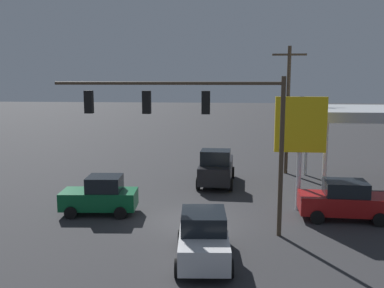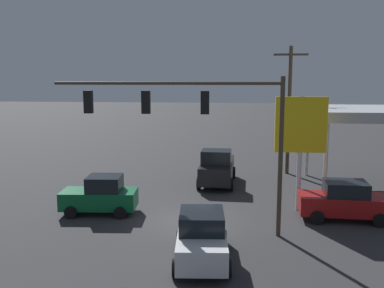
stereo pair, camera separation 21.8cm
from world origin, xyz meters
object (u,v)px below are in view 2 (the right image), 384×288
object	(u,v)px
utility_pole	(289,107)
price_sign	(301,129)
pickup_parked	(217,168)
sedan_waiting	(202,236)
hatchback_crossing	(101,195)
traffic_signal_assembly	(193,116)
sedan_far	(345,201)

from	to	relation	value
utility_pole	price_sign	size ratio (longest dim) A/B	1.53
pickup_parked	sedan_waiting	bearing A→B (deg)	1.54
utility_pole	hatchback_crossing	world-z (taller)	utility_pole
price_sign	pickup_parked	world-z (taller)	price_sign
traffic_signal_assembly	sedan_waiting	world-z (taller)	traffic_signal_assembly
sedan_far	sedan_waiting	distance (m)	8.57
price_sign	utility_pole	bearing A→B (deg)	-93.19
sedan_waiting	hatchback_crossing	bearing A→B (deg)	-137.35
traffic_signal_assembly	utility_pole	xyz separation A→B (m)	(-5.68, -12.74, -0.44)
traffic_signal_assembly	sedan_waiting	bearing A→B (deg)	101.63
sedan_far	utility_pole	bearing A→B (deg)	-78.83
price_sign	sedan_waiting	bearing A→B (deg)	55.90
traffic_signal_assembly	pickup_parked	size ratio (longest dim) A/B	1.90
traffic_signal_assembly	sedan_far	xyz separation A→B (m)	(-7.24, -2.52, -4.34)
pickup_parked	traffic_signal_assembly	bearing A→B (deg)	-2.44
sedan_far	sedan_waiting	xyz separation A→B (m)	(6.64, 5.42, 0.00)
sedan_waiting	pickup_parked	bearing A→B (deg)	175.09
utility_pole	sedan_far	bearing A→B (deg)	98.70
utility_pole	traffic_signal_assembly	bearing A→B (deg)	65.98
utility_pole	price_sign	world-z (taller)	utility_pole
pickup_parked	utility_pole	bearing A→B (deg)	129.27
sedan_far	sedan_waiting	bearing A→B (deg)	41.67
sedan_waiting	utility_pole	bearing A→B (deg)	157.64
traffic_signal_assembly	utility_pole	bearing A→B (deg)	-114.02
sedan_waiting	sedan_far	bearing A→B (deg)	124.83
price_sign	hatchback_crossing	size ratio (longest dim) A/B	1.53
traffic_signal_assembly	price_sign	bearing A→B (deg)	-143.26
sedan_waiting	pickup_parked	size ratio (longest dim) A/B	0.86
traffic_signal_assembly	hatchback_crossing	distance (m)	7.03
hatchback_crossing	sedan_waiting	bearing A→B (deg)	132.85
utility_pole	pickup_parked	size ratio (longest dim) A/B	1.73
hatchback_crossing	utility_pole	bearing A→B (deg)	-139.90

